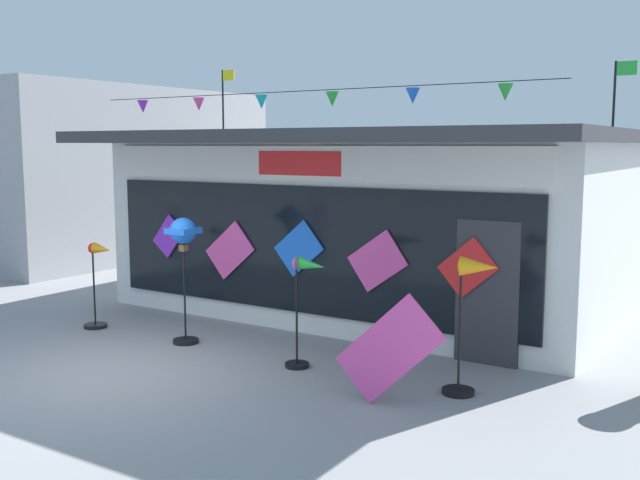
# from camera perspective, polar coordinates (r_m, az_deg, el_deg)

# --- Properties ---
(ground_plane) EXTENTS (80.00, 80.00, 0.00)m
(ground_plane) POSITION_cam_1_polar(r_m,az_deg,el_deg) (10.32, -15.61, -9.84)
(ground_plane) COLOR gray
(kite_shop_building) EXTENTS (8.97, 6.98, 4.63)m
(kite_shop_building) POSITION_cam_1_polar(r_m,az_deg,el_deg) (14.05, 5.12, 1.82)
(kite_shop_building) COLOR silver
(kite_shop_building) RESTS_ON ground_plane
(wind_spinner_far_left) EXTENTS (0.67, 0.38, 1.42)m
(wind_spinner_far_left) POSITION_cam_1_polar(r_m,az_deg,el_deg) (12.51, -16.87, -2.82)
(wind_spinner_far_left) COLOR black
(wind_spinner_far_left) RESTS_ON ground_plane
(wind_spinner_left) EXTENTS (0.41, 0.41, 1.93)m
(wind_spinner_left) POSITION_cam_1_polar(r_m,az_deg,el_deg) (11.18, -10.62, -0.28)
(wind_spinner_left) COLOR black
(wind_spinner_left) RESTS_ON ground_plane
(wind_spinner_center_left) EXTENTS (0.67, 0.33, 1.52)m
(wind_spinner_center_left) POSITION_cam_1_polar(r_m,az_deg,el_deg) (9.80, -1.09, -4.47)
(wind_spinner_center_left) COLOR black
(wind_spinner_center_left) RESTS_ON ground_plane
(wind_spinner_center_right) EXTENTS (0.66, 0.40, 1.71)m
(wind_spinner_center_right) POSITION_cam_1_polar(r_m,az_deg,el_deg) (8.89, 11.81, -4.80)
(wind_spinner_center_right) COLOR black
(wind_spinner_center_right) RESTS_ON ground_plane
(display_kite_on_ground) EXTENTS (1.32, 0.27, 1.32)m
(display_kite_on_ground) POSITION_cam_1_polar(r_m,az_deg,el_deg) (8.61, 5.44, -8.47)
(display_kite_on_ground) COLOR #EA4CA3
(display_kite_on_ground) RESTS_ON ground_plane
(neighbour_building) EXTENTS (7.53, 8.67, 4.52)m
(neighbour_building) POSITION_cam_1_polar(r_m,az_deg,el_deg) (22.50, -18.72, 5.12)
(neighbour_building) COLOR #99999E
(neighbour_building) RESTS_ON ground_plane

